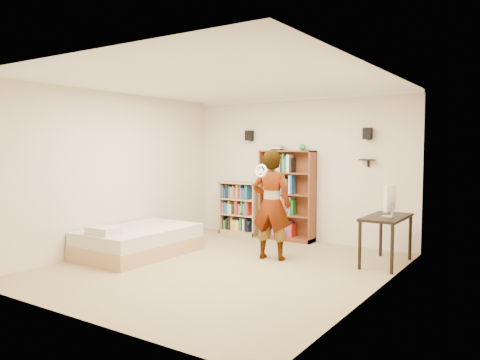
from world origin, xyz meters
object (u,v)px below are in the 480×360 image
object	(u,v)px
tall_bookshelf	(287,195)
person	(271,205)
low_bookshelf	(240,208)
daybed	(139,238)
computer_desk	(386,240)

from	to	relation	value
tall_bookshelf	person	size ratio (longest dim) A/B	0.99
low_bookshelf	daybed	world-z (taller)	low_bookshelf
low_bookshelf	daybed	xyz separation A→B (m)	(-0.37, -2.44, -0.25)
low_bookshelf	person	xyz separation A→B (m)	(1.59, -1.48, 0.34)
person	tall_bookshelf	bearing A→B (deg)	-82.14
tall_bookshelf	person	xyz separation A→B (m)	(0.51, -1.49, 0.01)
low_bookshelf	person	world-z (taller)	person
computer_desk	daybed	xyz separation A→B (m)	(-3.57, -1.61, -0.09)
daybed	person	xyz separation A→B (m)	(1.96, 0.95, 0.58)
tall_bookshelf	low_bookshelf	size ratio (longest dim) A/B	1.62
computer_desk	daybed	distance (m)	3.92
computer_desk	person	xyz separation A→B (m)	(-1.61, -0.66, 0.50)
tall_bookshelf	person	distance (m)	1.57
computer_desk	person	distance (m)	1.81
person	low_bookshelf	bearing A→B (deg)	-54.24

